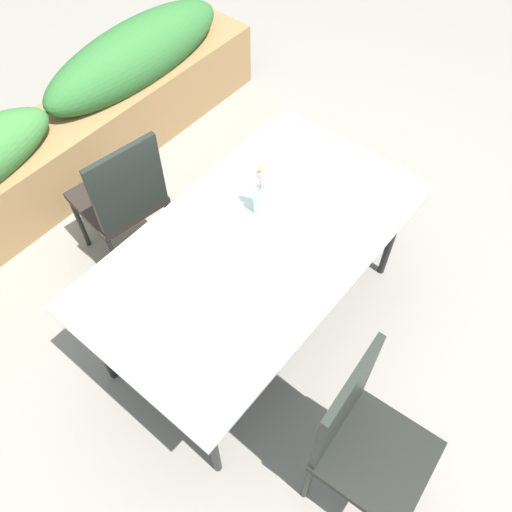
{
  "coord_description": "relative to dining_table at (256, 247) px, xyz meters",
  "views": [
    {
      "loc": [
        -1.08,
        -1.01,
        2.6
      ],
      "look_at": [
        0.03,
        -0.1,
        0.6
      ],
      "focal_mm": 37.35,
      "sensor_mm": 36.0,
      "label": 1
    }
  ],
  "objects": [
    {
      "name": "flower_vase",
      "position": [
        0.16,
        0.1,
        0.14
      ],
      "size": [
        0.07,
        0.07,
        0.28
      ],
      "color": "silver",
      "rests_on": "dining_table"
    },
    {
      "name": "dining_table",
      "position": [
        0.0,
        0.0,
        0.0
      ],
      "size": [
        1.63,
        0.91,
        0.71
      ],
      "color": "#B2C6C1",
      "rests_on": "ground"
    },
    {
      "name": "ground_plane",
      "position": [
        -0.03,
        0.1,
        -0.67
      ],
      "size": [
        12.0,
        12.0,
        0.0
      ],
      "primitive_type": "plane",
      "color": "gray"
    },
    {
      "name": "chair_far_side",
      "position": [
        -0.1,
        0.83,
        -0.16
      ],
      "size": [
        0.47,
        0.47,
        0.91
      ],
      "rotation": [
        0.0,
        0.0,
        -0.15
      ],
      "color": "black",
      "rests_on": "ground"
    },
    {
      "name": "chair_near_left",
      "position": [
        -0.37,
        -0.83,
        -0.12
      ],
      "size": [
        0.43,
        0.43,
        0.98
      ],
      "rotation": [
        0.0,
        0.0,
        3.21
      ],
      "color": "black",
      "rests_on": "ground"
    },
    {
      "name": "planter_box",
      "position": [
        0.06,
        1.63,
        -0.31
      ],
      "size": [
        3.18,
        0.46,
        0.78
      ],
      "color": "olive",
      "rests_on": "ground"
    }
  ]
}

